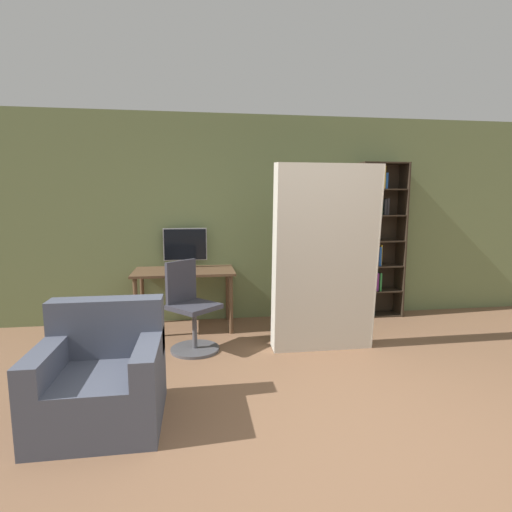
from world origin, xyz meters
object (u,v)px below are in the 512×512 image
(office_chair, at_px, (191,314))
(bookshelf, at_px, (374,240))
(mattress_near, at_px, (325,259))
(armchair, at_px, (102,378))
(monitor, at_px, (185,246))

(office_chair, relative_size, bookshelf, 0.46)
(bookshelf, xyz_separation_m, mattress_near, (-1.08, -1.17, -0.07))
(office_chair, xyz_separation_m, mattress_near, (1.41, -0.21, 0.59))
(office_chair, height_order, armchair, office_chair)
(mattress_near, relative_size, armchair, 2.32)
(mattress_near, height_order, armchair, mattress_near)
(office_chair, bearing_deg, armchair, -115.41)
(bookshelf, relative_size, mattress_near, 1.06)
(mattress_near, xyz_separation_m, armchair, (-2.03, -1.10, -0.67))
(monitor, distance_m, bookshelf, 2.56)
(armchair, bearing_deg, monitor, 76.40)
(mattress_near, bearing_deg, bookshelf, 47.38)
(monitor, xyz_separation_m, bookshelf, (2.56, -0.00, 0.04))
(office_chair, bearing_deg, bookshelf, 21.14)
(monitor, height_order, mattress_near, mattress_near)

